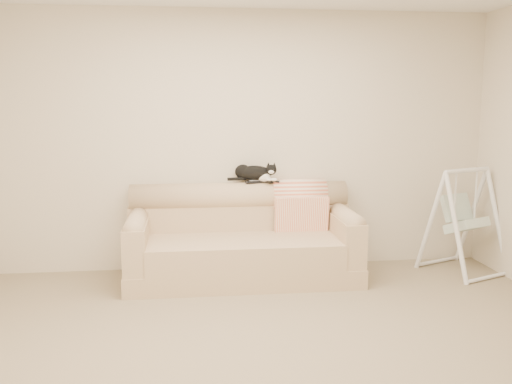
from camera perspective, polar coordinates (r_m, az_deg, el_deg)
ground_plane at (r=4.16m, az=1.86°, el=-15.17°), size 5.00×5.00×0.00m
room_shell at (r=3.79m, az=1.98°, el=6.36°), size 5.04×4.04×2.60m
sofa at (r=5.55m, az=-1.41°, el=-5.03°), size 2.20×0.93×0.90m
remote_a at (r=5.68m, az=-0.16°, el=1.05°), size 0.19×0.09×0.03m
remote_b at (r=5.70m, az=1.53°, el=1.05°), size 0.18×0.11×0.02m
tuxedo_cat at (r=5.70m, az=-0.15°, el=1.93°), size 0.50×0.28×0.20m
throw_blanket at (r=5.78m, az=4.32°, el=-0.69°), size 0.54×0.38×0.58m
baby_swing at (r=6.07m, az=20.03°, el=-2.67°), size 0.85×0.88×1.06m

